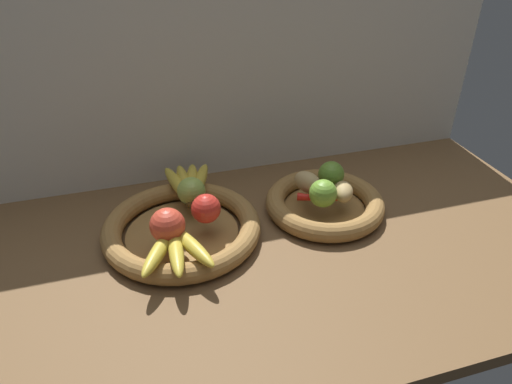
{
  "coord_description": "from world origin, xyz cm",
  "views": [
    {
      "loc": [
        -27.17,
        -81.98,
        64.42
      ],
      "look_at": [
        -1.7,
        2.7,
        8.5
      ],
      "focal_mm": 32.79,
      "sensor_mm": 36.0,
      "label": 1
    }
  ],
  "objects_px": {
    "lime_near": "(323,193)",
    "banana_bunch_back": "(188,184)",
    "fruit_bowl_left": "(182,228)",
    "lime_far": "(331,174)",
    "banana_bunch_front": "(176,248)",
    "chili_pepper": "(324,199)",
    "fruit_bowl_right": "(325,204)",
    "apple_red_front": "(168,225)",
    "potato_oblong": "(308,182)",
    "apple_green_back": "(191,191)",
    "potato_small": "(344,192)",
    "apple_red_right": "(206,208)"
  },
  "relations": [
    {
      "from": "apple_red_front",
      "to": "potato_oblong",
      "type": "xyz_separation_m",
      "value": [
        0.34,
        0.09,
        -0.01
      ]
    },
    {
      "from": "fruit_bowl_right",
      "to": "lime_near",
      "type": "distance_m",
      "value": 0.07
    },
    {
      "from": "fruit_bowl_left",
      "to": "apple_red_front",
      "type": "xyz_separation_m",
      "value": [
        -0.03,
        -0.06,
        0.06
      ]
    },
    {
      "from": "fruit_bowl_left",
      "to": "lime_far",
      "type": "distance_m",
      "value": 0.38
    },
    {
      "from": "lime_far",
      "to": "fruit_bowl_right",
      "type": "bearing_deg",
      "value": -127.87
    },
    {
      "from": "apple_green_back",
      "to": "banana_bunch_back",
      "type": "height_order",
      "value": "apple_green_back"
    },
    {
      "from": "potato_oblong",
      "to": "lime_far",
      "type": "bearing_deg",
      "value": 9.25
    },
    {
      "from": "fruit_bowl_left",
      "to": "banana_bunch_back",
      "type": "distance_m",
      "value": 0.13
    },
    {
      "from": "fruit_bowl_right",
      "to": "banana_bunch_front",
      "type": "xyz_separation_m",
      "value": [
        -0.37,
        -0.11,
        0.04
      ]
    },
    {
      "from": "fruit_bowl_right",
      "to": "apple_red_front",
      "type": "relative_size",
      "value": 3.9
    },
    {
      "from": "potato_oblong",
      "to": "chili_pepper",
      "type": "relative_size",
      "value": 0.62
    },
    {
      "from": "banana_bunch_back",
      "to": "chili_pepper",
      "type": "height_order",
      "value": "banana_bunch_back"
    },
    {
      "from": "banana_bunch_front",
      "to": "lime_far",
      "type": "bearing_deg",
      "value": 20.82
    },
    {
      "from": "fruit_bowl_left",
      "to": "apple_red_front",
      "type": "relative_size",
      "value": 4.83
    },
    {
      "from": "lime_far",
      "to": "banana_bunch_front",
      "type": "bearing_deg",
      "value": -159.18
    },
    {
      "from": "apple_green_back",
      "to": "potato_small",
      "type": "bearing_deg",
      "value": -14.61
    },
    {
      "from": "fruit_bowl_right",
      "to": "lime_far",
      "type": "xyz_separation_m",
      "value": [
        0.03,
        0.04,
        0.06
      ]
    },
    {
      "from": "fruit_bowl_right",
      "to": "apple_red_right",
      "type": "relative_size",
      "value": 4.36
    },
    {
      "from": "apple_red_right",
      "to": "lime_far",
      "type": "xyz_separation_m",
      "value": [
        0.32,
        0.06,
        -0.0
      ]
    },
    {
      "from": "apple_red_front",
      "to": "banana_bunch_front",
      "type": "relative_size",
      "value": 0.43
    },
    {
      "from": "apple_red_front",
      "to": "lime_far",
      "type": "bearing_deg",
      "value": 13.98
    },
    {
      "from": "apple_green_back",
      "to": "potato_small",
      "type": "xyz_separation_m",
      "value": [
        0.34,
        -0.09,
        -0.01
      ]
    },
    {
      "from": "fruit_bowl_right",
      "to": "apple_green_back",
      "type": "bearing_deg",
      "value": 169.44
    },
    {
      "from": "apple_red_front",
      "to": "banana_bunch_back",
      "type": "bearing_deg",
      "value": 68.45
    },
    {
      "from": "banana_bunch_back",
      "to": "apple_green_back",
      "type": "bearing_deg",
      "value": -92.79
    },
    {
      "from": "lime_near",
      "to": "banana_bunch_back",
      "type": "bearing_deg",
      "value": 150.56
    },
    {
      "from": "fruit_bowl_left",
      "to": "potato_oblong",
      "type": "distance_m",
      "value": 0.31
    },
    {
      "from": "apple_red_right",
      "to": "chili_pepper",
      "type": "bearing_deg",
      "value": -1.12
    },
    {
      "from": "fruit_bowl_left",
      "to": "apple_green_back",
      "type": "distance_m",
      "value": 0.09
    },
    {
      "from": "apple_red_front",
      "to": "banana_bunch_back",
      "type": "distance_m",
      "value": 0.2
    },
    {
      "from": "banana_bunch_back",
      "to": "fruit_bowl_right",
      "type": "bearing_deg",
      "value": -21.57
    },
    {
      "from": "potato_small",
      "to": "lime_near",
      "type": "height_order",
      "value": "lime_near"
    },
    {
      "from": "apple_red_front",
      "to": "lime_near",
      "type": "bearing_deg",
      "value": 4.28
    },
    {
      "from": "fruit_bowl_left",
      "to": "lime_far",
      "type": "bearing_deg",
      "value": 5.74
    },
    {
      "from": "fruit_bowl_right",
      "to": "apple_red_right",
      "type": "xyz_separation_m",
      "value": [
        -0.29,
        -0.02,
        0.06
      ]
    },
    {
      "from": "apple_red_front",
      "to": "apple_green_back",
      "type": "relative_size",
      "value": 1.13
    },
    {
      "from": "fruit_bowl_left",
      "to": "fruit_bowl_right",
      "type": "height_order",
      "value": "same"
    },
    {
      "from": "apple_red_front",
      "to": "lime_far",
      "type": "xyz_separation_m",
      "value": [
        0.41,
        0.1,
        -0.0
      ]
    },
    {
      "from": "fruit_bowl_left",
      "to": "lime_near",
      "type": "xyz_separation_m",
      "value": [
        0.32,
        -0.04,
        0.06
      ]
    },
    {
      "from": "potato_small",
      "to": "fruit_bowl_right",
      "type": "bearing_deg",
      "value": 135.0
    },
    {
      "from": "potato_oblong",
      "to": "chili_pepper",
      "type": "xyz_separation_m",
      "value": [
        0.02,
        -0.05,
        -0.02
      ]
    },
    {
      "from": "apple_red_right",
      "to": "banana_bunch_front",
      "type": "distance_m",
      "value": 0.13
    },
    {
      "from": "apple_red_right",
      "to": "lime_near",
      "type": "height_order",
      "value": "same"
    },
    {
      "from": "apple_red_right",
      "to": "chili_pepper",
      "type": "distance_m",
      "value": 0.28
    },
    {
      "from": "apple_red_front",
      "to": "apple_red_right",
      "type": "relative_size",
      "value": 1.12
    },
    {
      "from": "apple_red_front",
      "to": "apple_green_back",
      "type": "distance_m",
      "value": 0.14
    },
    {
      "from": "fruit_bowl_right",
      "to": "potato_small",
      "type": "xyz_separation_m",
      "value": [
        0.03,
        -0.03,
        0.04
      ]
    },
    {
      "from": "fruit_bowl_left",
      "to": "apple_red_right",
      "type": "height_order",
      "value": "apple_red_right"
    },
    {
      "from": "potato_oblong",
      "to": "apple_red_right",
      "type": "bearing_deg",
      "value": -169.35
    },
    {
      "from": "banana_bunch_front",
      "to": "chili_pepper",
      "type": "relative_size",
      "value": 1.36
    }
  ]
}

